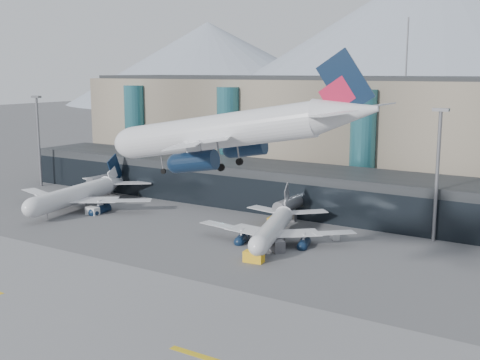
# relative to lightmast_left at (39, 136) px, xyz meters

# --- Properties ---
(ground) EXTENTS (900.00, 900.00, 0.00)m
(ground) POSITION_rel_lightmast_left_xyz_m (80.00, -45.00, -14.42)
(ground) COLOR #515154
(ground) RESTS_ON ground
(runway_strip) EXTENTS (400.00, 40.00, 0.04)m
(runway_strip) POSITION_rel_lightmast_left_xyz_m (80.00, -60.00, -14.40)
(runway_strip) COLOR slate
(runway_strip) RESTS_ON ground
(runway_markings) EXTENTS (128.00, 1.00, 0.02)m
(runway_markings) POSITION_rel_lightmast_left_xyz_m (80.00, -60.00, -14.37)
(runway_markings) COLOR gold
(runway_markings) RESTS_ON ground
(concourse) EXTENTS (170.00, 27.00, 10.00)m
(concourse) POSITION_rel_lightmast_left_xyz_m (79.98, 12.73, -9.45)
(concourse) COLOR black
(concourse) RESTS_ON ground
(terminal_main) EXTENTS (130.00, 30.00, 31.00)m
(terminal_main) POSITION_rel_lightmast_left_xyz_m (55.00, 45.00, 1.03)
(terminal_main) COLOR gray
(terminal_main) RESTS_ON ground
(teal_towers) EXTENTS (116.40, 19.40, 46.00)m
(teal_towers) POSITION_rel_lightmast_left_xyz_m (65.01, 29.01, -0.41)
(teal_towers) COLOR #2A6975
(teal_towers) RESTS_ON ground
(lightmast_left) EXTENTS (3.00, 1.20, 25.60)m
(lightmast_left) POSITION_rel_lightmast_left_xyz_m (0.00, 0.00, 0.00)
(lightmast_left) COLOR slate
(lightmast_left) RESTS_ON ground
(lightmast_mid) EXTENTS (3.00, 1.20, 25.60)m
(lightmast_mid) POSITION_rel_lightmast_left_xyz_m (110.00, 3.00, 0.00)
(lightmast_mid) COLOR slate
(lightmast_mid) RESTS_ON ground
(hero_jet) EXTENTS (36.42, 36.63, 11.86)m
(hero_jet) POSITION_rel_lightmast_left_xyz_m (100.63, -51.30, 12.20)
(hero_jet) COLOR silver
(hero_jet) RESTS_ON ground
(jet_parked_left) EXTENTS (38.47, 39.01, 12.59)m
(jet_parked_left) POSITION_rel_lightmast_left_xyz_m (30.57, -12.44, -9.66)
(jet_parked_left) COLOR silver
(jet_parked_left) RESTS_ON ground
(jet_parked_mid) EXTENTS (30.98, 32.54, 10.45)m
(jet_parked_mid) POSITION_rel_lightmast_left_xyz_m (83.84, -12.74, -10.47)
(jet_parked_mid) COLOR silver
(jet_parked_mid) RESTS_ON ground
(veh_a) EXTENTS (3.26, 1.97, 1.78)m
(veh_a) POSITION_rel_lightmast_left_xyz_m (38.34, -17.15, -13.53)
(veh_a) COLOR silver
(veh_a) RESTS_ON ground
(veh_b) EXTENTS (1.94, 2.81, 1.51)m
(veh_b) POSITION_rel_lightmast_left_xyz_m (77.26, -2.33, -13.66)
(veh_b) COLOR gold
(veh_b) RESTS_ON ground
(veh_c) EXTENTS (4.32, 4.03, 2.16)m
(veh_c) POSITION_rel_lightmast_left_xyz_m (87.51, -19.16, -13.34)
(veh_c) COLOR #504F55
(veh_c) RESTS_ON ground
(veh_f) EXTENTS (2.32, 3.87, 2.06)m
(veh_f) POSITION_rel_lightmast_left_xyz_m (23.07, -1.66, -13.39)
(veh_f) COLOR #504F55
(veh_f) RESTS_ON ground
(veh_g) EXTENTS (2.44, 2.49, 1.29)m
(veh_g) POSITION_rel_lightmast_left_xyz_m (93.43, -6.24, -13.78)
(veh_g) COLOR silver
(veh_g) RESTS_ON ground
(veh_h) EXTENTS (3.66, 2.26, 1.91)m
(veh_h) POSITION_rel_lightmast_left_xyz_m (87.45, -27.00, -13.46)
(veh_h) COLOR gold
(veh_h) RESTS_ON ground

